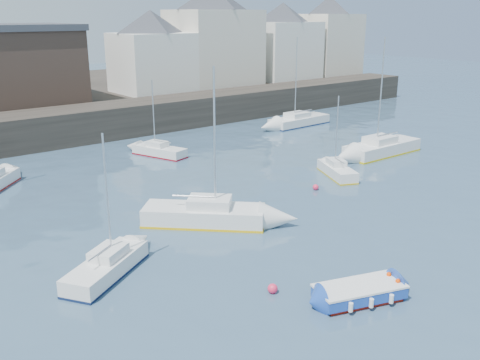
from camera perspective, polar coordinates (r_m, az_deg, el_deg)
water at (r=26.04m, az=17.01°, el=-9.32°), size 220.00×220.00×0.00m
quay_wall at (r=52.47m, az=-16.02°, el=5.84°), size 90.00×5.00×3.00m
land_strip at (r=69.23m, az=-21.99°, el=7.83°), size 90.00×32.00×2.80m
bldg_east_a at (r=67.59m, az=-2.81°, el=15.16°), size 13.36×13.36×11.80m
bldg_east_b at (r=74.27m, az=4.54°, el=14.59°), size 11.88×11.88×9.95m
bldg_east_c at (r=80.67m, az=9.38°, el=15.00°), size 11.14×11.14×10.95m
bldg_east_d at (r=62.36m, az=-9.40°, el=13.45°), size 11.14×11.14×8.95m
blue_dinghy at (r=22.99m, az=12.61°, el=-11.58°), size 4.05×2.71×0.71m
sailboat_a at (r=25.13m, az=-14.03°, el=-8.91°), size 5.06×4.02×6.49m
sailboat_b at (r=30.11m, az=-3.81°, el=-3.68°), size 6.39×6.33×8.77m
sailboat_c at (r=39.51m, az=10.30°, el=1.03°), size 3.16×4.59×5.80m
sailboat_d at (r=46.50m, az=14.89°, el=3.36°), size 7.55×2.49×9.60m
sailboat_f at (r=45.04m, az=-8.61°, el=3.12°), size 3.01×5.05×6.25m
sailboat_g at (r=57.24m, az=6.31°, el=6.32°), size 7.28×2.56×9.12m
buoy_near at (r=23.25m, az=3.49°, el=-11.92°), size 0.44×0.44×0.44m
buoy_mid at (r=36.34m, az=8.06°, el=-1.04°), size 0.40×0.40×0.40m
buoy_far at (r=32.80m, az=-9.33°, el=-3.15°), size 0.36×0.36×0.36m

